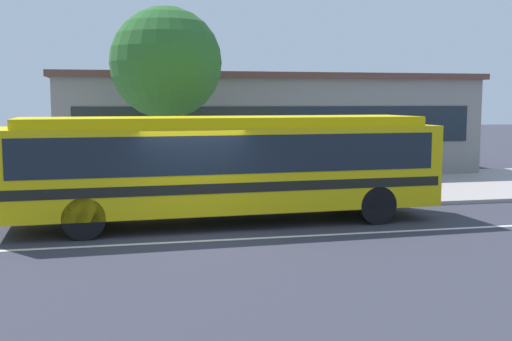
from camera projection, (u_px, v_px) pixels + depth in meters
ground_plane at (194, 234)px, 15.33m from camera, size 120.00×120.00×0.00m
sidewalk_slab at (170, 193)px, 21.68m from camera, size 60.00×8.00×0.12m
lane_stripe_center at (198, 241)px, 14.56m from camera, size 56.00×0.16×0.01m
transit_bus at (225, 162)px, 16.53m from camera, size 11.26×2.95×2.79m
pedestrian_waiting_near_sign at (121, 169)px, 19.16m from camera, size 0.45×0.45×1.75m
pedestrian_walking_along_curb at (173, 171)px, 19.25m from camera, size 0.44×0.44×1.62m
bus_stop_sign at (325, 152)px, 19.21m from camera, size 0.08×0.44×2.39m
street_tree_near_stop at (166, 64)px, 20.57m from camera, size 3.62×3.62×6.11m
station_building at (262, 124)px, 28.44m from camera, size 17.78×7.60×4.31m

